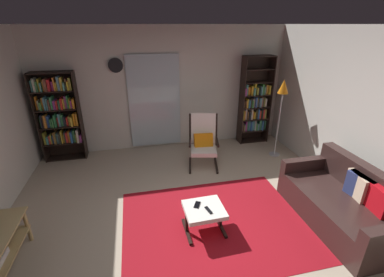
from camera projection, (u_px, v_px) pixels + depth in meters
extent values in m
plane|color=tan|center=(195.00, 230.00, 3.62)|extent=(7.02, 7.02, 0.00)
cube|color=beige|center=(165.00, 89.00, 5.69)|extent=(5.60, 0.06, 2.60)
cube|color=silver|center=(155.00, 102.00, 5.68)|extent=(1.10, 0.01, 2.00)
cube|color=maroon|center=(214.00, 223.00, 3.73)|extent=(2.54, 2.00, 0.01)
cylinder|color=tan|center=(27.00, 226.00, 3.36)|extent=(0.05, 0.05, 0.48)
cube|color=black|center=(38.00, 119.00, 5.14)|extent=(0.02, 0.30, 1.79)
cube|color=black|center=(80.00, 116.00, 5.29)|extent=(0.02, 0.30, 1.79)
cube|color=black|center=(61.00, 115.00, 5.34)|extent=(0.79, 0.02, 1.79)
cube|color=black|center=(68.00, 157.00, 5.57)|extent=(0.76, 0.28, 0.02)
cube|color=black|center=(65.00, 142.00, 5.43)|extent=(0.76, 0.28, 0.02)
cube|color=black|center=(61.00, 126.00, 5.29)|extent=(0.76, 0.28, 0.02)
cube|color=black|center=(58.00, 109.00, 5.14)|extent=(0.76, 0.28, 0.02)
cube|color=black|center=(54.00, 91.00, 5.00)|extent=(0.76, 0.28, 0.02)
cube|color=black|center=(50.00, 73.00, 4.86)|extent=(0.76, 0.28, 0.02)
cube|color=olive|center=(45.00, 138.00, 5.30)|extent=(0.04, 0.15, 0.25)
cube|color=teal|center=(48.00, 139.00, 5.35)|extent=(0.04, 0.20, 0.15)
cube|color=red|center=(50.00, 139.00, 5.35)|extent=(0.03, 0.14, 0.17)
cube|color=#9F9936|center=(52.00, 139.00, 5.33)|extent=(0.02, 0.12, 0.21)
cube|color=#335FAF|center=(54.00, 139.00, 5.35)|extent=(0.02, 0.11, 0.17)
cube|color=brown|center=(56.00, 137.00, 5.35)|extent=(0.04, 0.21, 0.25)
cube|color=teal|center=(58.00, 137.00, 5.38)|extent=(0.04, 0.19, 0.21)
cube|color=#272B24|center=(61.00, 137.00, 5.36)|extent=(0.04, 0.23, 0.23)
cube|color=gold|center=(63.00, 136.00, 5.39)|extent=(0.02, 0.22, 0.26)
cube|color=gold|center=(64.00, 138.00, 5.40)|extent=(0.02, 0.12, 0.16)
cube|color=#2B2E31|center=(66.00, 136.00, 5.40)|extent=(0.02, 0.20, 0.23)
cube|color=red|center=(67.00, 137.00, 5.38)|extent=(0.03, 0.12, 0.21)
cube|color=orange|center=(70.00, 136.00, 5.41)|extent=(0.04, 0.16, 0.24)
cube|color=#3166B1|center=(72.00, 136.00, 5.42)|extent=(0.03, 0.23, 0.23)
cube|color=#3C7E47|center=(75.00, 135.00, 5.43)|extent=(0.04, 0.17, 0.25)
cube|color=#A39E31|center=(77.00, 138.00, 5.43)|extent=(0.02, 0.14, 0.16)
cube|color=beige|center=(78.00, 135.00, 5.42)|extent=(0.04, 0.24, 0.27)
cube|color=#9E3F90|center=(81.00, 137.00, 5.46)|extent=(0.04, 0.22, 0.15)
cube|color=#40884F|center=(41.00, 122.00, 5.18)|extent=(0.02, 0.14, 0.21)
cube|color=black|center=(42.00, 121.00, 5.16)|extent=(0.02, 0.19, 0.26)
cube|color=brown|center=(44.00, 121.00, 5.18)|extent=(0.03, 0.16, 0.25)
cube|color=orange|center=(46.00, 121.00, 5.18)|extent=(0.03, 0.22, 0.25)
cube|color=#305CB7|center=(49.00, 121.00, 5.20)|extent=(0.04, 0.14, 0.22)
cube|color=#317E42|center=(52.00, 122.00, 5.21)|extent=(0.03, 0.18, 0.17)
cube|color=#428D48|center=(54.00, 122.00, 5.22)|extent=(0.02, 0.21, 0.18)
cube|color=#2B7E47|center=(56.00, 120.00, 5.22)|extent=(0.04, 0.18, 0.25)
cube|color=red|center=(59.00, 121.00, 5.26)|extent=(0.02, 0.14, 0.18)
cube|color=teal|center=(60.00, 120.00, 5.24)|extent=(0.04, 0.15, 0.25)
cube|color=#35854B|center=(62.00, 120.00, 5.26)|extent=(0.04, 0.12, 0.23)
cube|color=#1C252F|center=(65.00, 121.00, 5.27)|extent=(0.04, 0.13, 0.19)
cube|color=red|center=(68.00, 121.00, 5.29)|extent=(0.04, 0.15, 0.17)
cube|color=olive|center=(71.00, 120.00, 5.30)|extent=(0.04, 0.19, 0.19)
cube|color=gold|center=(72.00, 121.00, 5.28)|extent=(0.03, 0.22, 0.19)
cube|color=orange|center=(75.00, 119.00, 5.28)|extent=(0.04, 0.13, 0.25)
cube|color=orange|center=(77.00, 118.00, 5.32)|extent=(0.04, 0.23, 0.26)
cube|color=orange|center=(37.00, 103.00, 5.03)|extent=(0.03, 0.10, 0.26)
cube|color=beige|center=(39.00, 105.00, 5.04)|extent=(0.02, 0.12, 0.18)
cube|color=#438F40|center=(41.00, 106.00, 5.05)|extent=(0.04, 0.17, 0.15)
cube|color=orange|center=(43.00, 104.00, 5.04)|extent=(0.04, 0.11, 0.23)
cube|color=teal|center=(45.00, 103.00, 5.05)|extent=(0.03, 0.20, 0.24)
cube|color=teal|center=(48.00, 103.00, 5.07)|extent=(0.02, 0.22, 0.23)
cube|color=brown|center=(50.00, 104.00, 5.07)|extent=(0.02, 0.22, 0.20)
cube|color=#359051|center=(52.00, 102.00, 5.09)|extent=(0.04, 0.22, 0.24)
cube|color=purple|center=(55.00, 104.00, 5.11)|extent=(0.04, 0.22, 0.17)
cube|color=red|center=(57.00, 105.00, 5.09)|extent=(0.03, 0.17, 0.17)
cube|color=#388153|center=(60.00, 104.00, 5.10)|extent=(0.04, 0.16, 0.17)
cube|color=red|center=(62.00, 103.00, 5.10)|extent=(0.03, 0.22, 0.22)
cube|color=gold|center=(64.00, 103.00, 5.13)|extent=(0.03, 0.17, 0.19)
cube|color=#914387|center=(66.00, 102.00, 5.14)|extent=(0.04, 0.12, 0.24)
cube|color=#2E8842|center=(68.00, 101.00, 5.15)|extent=(0.02, 0.19, 0.25)
cube|color=#9D9E2A|center=(70.00, 103.00, 5.15)|extent=(0.02, 0.17, 0.19)
cube|color=#9F3093|center=(72.00, 104.00, 5.15)|extent=(0.02, 0.13, 0.16)
cube|color=orange|center=(74.00, 103.00, 5.16)|extent=(0.04, 0.19, 0.19)
cube|color=teal|center=(32.00, 86.00, 4.89)|extent=(0.03, 0.17, 0.21)
cube|color=beige|center=(35.00, 85.00, 4.88)|extent=(0.04, 0.18, 0.25)
cube|color=#44894E|center=(38.00, 86.00, 4.92)|extent=(0.03, 0.22, 0.18)
cube|color=#A9992B|center=(40.00, 85.00, 4.92)|extent=(0.03, 0.19, 0.24)
cube|color=teal|center=(42.00, 87.00, 4.92)|extent=(0.02, 0.20, 0.16)
cube|color=orange|center=(44.00, 85.00, 4.94)|extent=(0.03, 0.17, 0.21)
cube|color=brown|center=(46.00, 85.00, 4.92)|extent=(0.04, 0.20, 0.23)
cube|color=red|center=(49.00, 85.00, 4.95)|extent=(0.04, 0.21, 0.22)
cube|color=#983796|center=(53.00, 86.00, 4.97)|extent=(0.04, 0.12, 0.17)
cube|color=orange|center=(55.00, 84.00, 4.96)|extent=(0.02, 0.17, 0.25)
cube|color=gold|center=(57.00, 86.00, 4.97)|extent=(0.04, 0.10, 0.16)
cube|color=#598A9E|center=(59.00, 83.00, 4.96)|extent=(0.04, 0.16, 0.26)
cube|color=gold|center=(62.00, 84.00, 4.97)|extent=(0.04, 0.14, 0.25)
cube|color=#569E9C|center=(65.00, 86.00, 5.00)|extent=(0.02, 0.23, 0.16)
cube|color=brown|center=(67.00, 84.00, 5.02)|extent=(0.04, 0.14, 0.22)
cube|color=gold|center=(68.00, 85.00, 5.01)|extent=(0.03, 0.18, 0.17)
cube|color=#9C9636|center=(70.00, 84.00, 5.00)|extent=(0.04, 0.15, 0.24)
cube|color=black|center=(242.00, 102.00, 5.92)|extent=(0.02, 0.30, 1.99)
cube|color=black|center=(269.00, 100.00, 6.06)|extent=(0.02, 0.30, 1.99)
cube|color=black|center=(253.00, 99.00, 6.12)|extent=(0.68, 0.02, 1.99)
cube|color=black|center=(251.00, 140.00, 6.38)|extent=(0.65, 0.28, 0.02)
cube|color=black|center=(252.00, 130.00, 6.27)|extent=(0.65, 0.28, 0.02)
cube|color=black|center=(253.00, 118.00, 6.16)|extent=(0.65, 0.28, 0.02)
cube|color=black|center=(255.00, 107.00, 6.05)|extent=(0.65, 0.28, 0.02)
cube|color=black|center=(256.00, 95.00, 5.93)|extent=(0.65, 0.28, 0.02)
cube|color=black|center=(257.00, 82.00, 5.82)|extent=(0.65, 0.28, 0.02)
cube|color=black|center=(258.00, 69.00, 5.71)|extent=(0.65, 0.28, 0.02)
cube|color=black|center=(260.00, 56.00, 5.60)|extent=(0.65, 0.28, 0.02)
cube|color=beige|center=(241.00, 126.00, 6.18)|extent=(0.04, 0.17, 0.21)
cube|color=brown|center=(243.00, 127.00, 6.19)|extent=(0.03, 0.23, 0.16)
cube|color=#5B9698|center=(244.00, 127.00, 6.19)|extent=(0.02, 0.11, 0.16)
cube|color=#9B3193|center=(245.00, 125.00, 6.18)|extent=(0.02, 0.17, 0.25)
cube|color=#317E49|center=(247.00, 126.00, 6.19)|extent=(0.03, 0.12, 0.22)
cube|color=teal|center=(249.00, 125.00, 6.21)|extent=(0.04, 0.14, 0.24)
cube|color=#2B59A3|center=(250.00, 125.00, 6.22)|extent=(0.02, 0.22, 0.23)
cube|color=teal|center=(251.00, 125.00, 6.23)|extent=(0.03, 0.18, 0.22)
cube|color=teal|center=(253.00, 125.00, 6.21)|extent=(0.03, 0.11, 0.25)
cube|color=beige|center=(254.00, 124.00, 6.24)|extent=(0.02, 0.23, 0.25)
cube|color=#3E8940|center=(255.00, 126.00, 6.25)|extent=(0.04, 0.18, 0.15)
cube|color=#5D8EA4|center=(257.00, 126.00, 6.24)|extent=(0.03, 0.17, 0.16)
cube|color=#377950|center=(259.00, 124.00, 6.27)|extent=(0.04, 0.22, 0.24)
cube|color=teal|center=(261.00, 124.00, 6.26)|extent=(0.03, 0.23, 0.23)
cube|color=#8E4796|center=(262.00, 125.00, 6.30)|extent=(0.03, 0.14, 0.16)
cube|color=#337E49|center=(264.00, 124.00, 6.27)|extent=(0.03, 0.13, 0.22)
cube|color=#A89930|center=(242.00, 115.00, 6.05)|extent=(0.03, 0.21, 0.21)
cube|color=orange|center=(243.00, 115.00, 6.07)|extent=(0.02, 0.20, 0.21)
cube|color=#BDB0AD|center=(245.00, 114.00, 6.06)|extent=(0.04, 0.14, 0.25)
cube|color=brown|center=(247.00, 115.00, 6.07)|extent=(0.02, 0.17, 0.19)
cube|color=black|center=(249.00, 115.00, 6.08)|extent=(0.04, 0.21, 0.16)
cube|color=beige|center=(251.00, 113.00, 6.10)|extent=(0.04, 0.20, 0.25)
cube|color=orange|center=(252.00, 115.00, 6.11)|extent=(0.03, 0.11, 0.17)
cube|color=gold|center=(254.00, 115.00, 6.12)|extent=(0.03, 0.16, 0.16)
cube|color=#2D2F1C|center=(255.00, 113.00, 6.12)|extent=(0.04, 0.20, 0.24)
cube|color=#2C62B7|center=(257.00, 113.00, 6.13)|extent=(0.04, 0.20, 0.23)
cube|color=red|center=(259.00, 114.00, 6.14)|extent=(0.04, 0.17, 0.19)
cube|color=black|center=(261.00, 113.00, 6.13)|extent=(0.03, 0.21, 0.25)
cube|color=red|center=(262.00, 113.00, 6.16)|extent=(0.04, 0.18, 0.22)
cube|color=#9C943B|center=(264.00, 113.00, 6.16)|extent=(0.04, 0.18, 0.22)
cube|color=brown|center=(243.00, 104.00, 5.97)|extent=(0.03, 0.20, 0.17)
cube|color=brown|center=(245.00, 104.00, 5.94)|extent=(0.02, 0.18, 0.17)
cube|color=gold|center=(246.00, 103.00, 5.96)|extent=(0.03, 0.18, 0.20)
cube|color=#2A6BA7|center=(248.00, 103.00, 5.96)|extent=(0.03, 0.19, 0.18)
cube|color=#2B2A20|center=(249.00, 102.00, 5.97)|extent=(0.03, 0.20, 0.22)
cube|color=#428F41|center=(251.00, 103.00, 5.98)|extent=(0.03, 0.22, 0.17)
cube|color=beige|center=(253.00, 103.00, 5.99)|extent=(0.04, 0.12, 0.19)
cube|color=#3F5EA2|center=(255.00, 102.00, 6.00)|extent=(0.04, 0.20, 0.23)
cube|color=olive|center=(257.00, 102.00, 6.02)|extent=(0.04, 0.11, 0.21)
cube|color=#588EA2|center=(259.00, 102.00, 6.01)|extent=(0.04, 0.19, 0.21)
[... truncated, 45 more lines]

